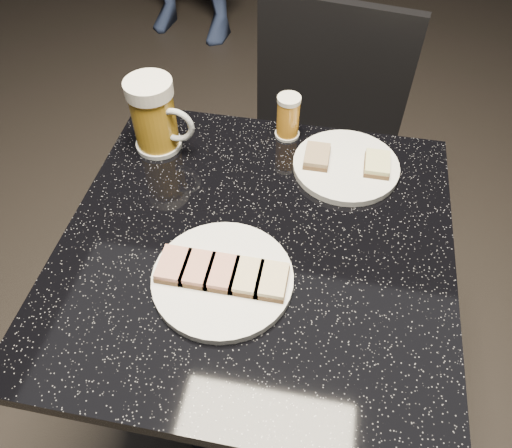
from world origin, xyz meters
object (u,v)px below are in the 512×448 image
object	(u,v)px
plate_small	(346,166)
beer_mug	(155,116)
plate_large	(223,278)
beer_tumbler	(288,117)
chair	(315,151)
table	(256,311)

from	to	relation	value
plate_small	beer_mug	world-z (taller)	beer_mug
plate_large	beer_tumbler	bearing A→B (deg)	82.98
beer_mug	beer_tumbler	distance (m)	0.28
plate_small	chair	xyz separation A→B (m)	(-0.08, 0.33, -0.26)
table	beer_mug	distance (m)	0.46
plate_small	chair	bearing A→B (deg)	103.40
plate_large	plate_small	size ratio (longest dim) A/B	1.10
plate_large	beer_mug	xyz separation A→B (m)	(-0.21, 0.31, 0.07)
beer_mug	chair	size ratio (longest dim) A/B	0.18
plate_large	beer_tumbler	xyz separation A→B (m)	(0.05, 0.40, 0.04)
beer_mug	table	bearing A→B (deg)	-41.25
plate_large	plate_small	bearing A→B (deg)	59.98
beer_tumbler	chair	size ratio (longest dim) A/B	0.11
beer_tumbler	plate_large	bearing A→B (deg)	-97.02
beer_tumbler	table	bearing A→B (deg)	-91.88
plate_large	chair	bearing A→B (deg)	80.77
table	beer_tumbler	distance (m)	0.42
plate_small	beer_tumbler	distance (m)	0.16
plate_large	beer_mug	size ratio (longest dim) A/B	1.51
plate_small	table	bearing A→B (deg)	-122.70
table	beer_mug	bearing A→B (deg)	138.75
beer_mug	beer_tumbler	xyz separation A→B (m)	(0.26, 0.09, -0.03)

